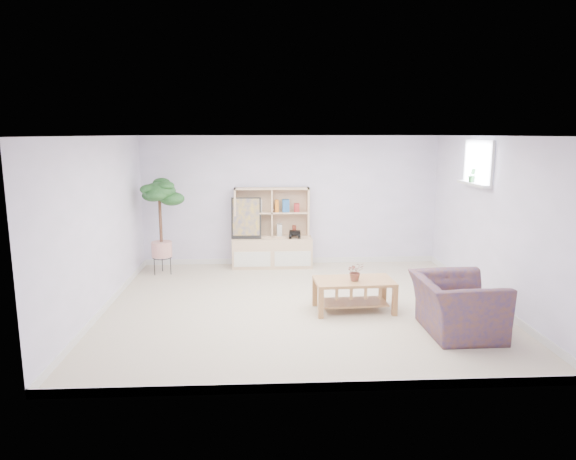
{
  "coord_description": "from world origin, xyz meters",
  "views": [
    {
      "loc": [
        -0.55,
        -7.01,
        2.43
      ],
      "look_at": [
        -0.15,
        0.64,
        0.99
      ],
      "focal_mm": 32.0,
      "sensor_mm": 36.0,
      "label": 1
    }
  ],
  "objects_px": {
    "coffee_table": "(354,295)",
    "armchair": "(457,302)",
    "storage_unit": "(272,228)",
    "floor_tree": "(161,227)"
  },
  "relations": [
    {
      "from": "storage_unit",
      "to": "floor_tree",
      "type": "relative_size",
      "value": 0.87
    },
    {
      "from": "storage_unit",
      "to": "coffee_table",
      "type": "xyz_separation_m",
      "value": [
        1.08,
        -2.47,
        -0.51
      ]
    },
    {
      "from": "coffee_table",
      "to": "floor_tree",
      "type": "bearing_deg",
      "value": 142.5
    },
    {
      "from": "floor_tree",
      "to": "coffee_table",
      "type": "bearing_deg",
      "value": -34.52
    },
    {
      "from": "floor_tree",
      "to": "armchair",
      "type": "height_order",
      "value": "floor_tree"
    },
    {
      "from": "coffee_table",
      "to": "armchair",
      "type": "bearing_deg",
      "value": -40.9
    },
    {
      "from": "coffee_table",
      "to": "storage_unit",
      "type": "bearing_deg",
      "value": 110.64
    },
    {
      "from": "floor_tree",
      "to": "armchair",
      "type": "xyz_separation_m",
      "value": [
        4.14,
        -2.95,
        -0.44
      ]
    },
    {
      "from": "floor_tree",
      "to": "armchair",
      "type": "bearing_deg",
      "value": -35.47
    },
    {
      "from": "coffee_table",
      "to": "floor_tree",
      "type": "xyz_separation_m",
      "value": [
        -3.02,
        2.08,
        0.62
      ]
    }
  ]
}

